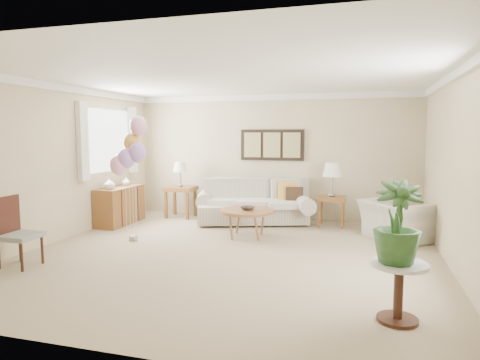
{
  "coord_description": "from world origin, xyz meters",
  "views": [
    {
      "loc": [
        1.86,
        -5.88,
        1.77
      ],
      "look_at": [
        -0.02,
        0.6,
        1.05
      ],
      "focal_mm": 32.0,
      "sensor_mm": 36.0,
      "label": 1
    }
  ],
  "objects": [
    {
      "name": "balloon_cluster",
      "position": [
        -1.8,
        0.33,
        1.53
      ],
      "size": [
        0.59,
        0.49,
        2.07
      ],
      "color": "gray",
      "rests_on": "ground"
    },
    {
      "name": "accent_chair",
      "position": [
        -2.6,
        -1.31,
        0.49
      ],
      "size": [
        0.48,
        0.48,
        0.94
      ],
      "color": "gray",
      "rests_on": "ground"
    },
    {
      "name": "wall_art_triptych",
      "position": [
        0.0,
        2.96,
        1.55
      ],
      "size": [
        1.35,
        0.06,
        0.65
      ],
      "color": "black",
      "rests_on": "ground"
    },
    {
      "name": "end_table_left",
      "position": [
        -1.89,
        2.48,
        0.56
      ],
      "size": [
        0.61,
        0.55,
        0.66
      ],
      "color": "brown",
      "rests_on": "ground"
    },
    {
      "name": "lamp_left",
      "position": [
        -1.89,
        2.48,
        1.07
      ],
      "size": [
        0.3,
        0.3,
        0.53
      ],
      "color": "gray",
      "rests_on": "end_table_left"
    },
    {
      "name": "potted_plant",
      "position": [
        2.18,
        -1.73,
        0.96
      ],
      "size": [
        0.49,
        0.49,
        0.78
      ],
      "primitive_type": "imported",
      "rotation": [
        0.0,
        0.0,
        0.15
      ],
      "color": "#264820",
      "rests_on": "side_table"
    },
    {
      "name": "end_table_right",
      "position": [
        1.29,
        2.45,
        0.49
      ],
      "size": [
        0.53,
        0.48,
        0.58
      ],
      "color": "brown",
      "rests_on": "ground"
    },
    {
      "name": "lamp_right",
      "position": [
        1.29,
        2.45,
        1.08
      ],
      "size": [
        0.37,
        0.37,
        0.65
      ],
      "color": "gray",
      "rests_on": "end_table_right"
    },
    {
      "name": "room_shell",
      "position": [
        -0.11,
        0.09,
        1.63
      ],
      "size": [
        6.04,
        6.04,
        2.6
      ],
      "color": "beige",
      "rests_on": "ground"
    },
    {
      "name": "vase_white",
      "position": [
        -2.74,
        1.13,
        0.85
      ],
      "size": [
        0.25,
        0.25,
        0.21
      ],
      "primitive_type": "imported",
      "rotation": [
        0.0,
        0.0,
        0.28
      ],
      "color": "silver",
      "rests_on": "credenza"
    },
    {
      "name": "credenza",
      "position": [
        -2.76,
        1.5,
        0.37
      ],
      "size": [
        0.46,
        1.2,
        0.74
      ],
      "color": "brown",
      "rests_on": "ground"
    },
    {
      "name": "vase_sage",
      "position": [
        -2.74,
        1.73,
        0.83
      ],
      "size": [
        0.17,
        0.17,
        0.17
      ],
      "primitive_type": "imported",
      "rotation": [
        0.0,
        0.0,
        -0.05
      ],
      "color": "silver",
      "rests_on": "credenza"
    },
    {
      "name": "sofa",
      "position": [
        -0.24,
        2.35,
        0.35
      ],
      "size": [
        2.63,
        1.53,
        0.88
      ],
      "color": "beige",
      "rests_on": "ground"
    },
    {
      "name": "armchair",
      "position": [
        2.41,
        1.6,
        0.33
      ],
      "size": [
        1.33,
        1.35,
        0.66
      ],
      "primitive_type": "imported",
      "rotation": [
        0.0,
        0.0,
        2.23
      ],
      "color": "beige",
      "rests_on": "ground"
    },
    {
      "name": "ground_plane",
      "position": [
        0.0,
        0.0,
        0.0
      ],
      "size": [
        6.0,
        6.0,
        0.0
      ],
      "primitive_type": "plane",
      "color": "tan"
    },
    {
      "name": "coffee_table",
      "position": [
        -0.05,
        1.14,
        0.44
      ],
      "size": [
        0.95,
        0.95,
        0.48
      ],
      "color": "brown",
      "rests_on": "ground"
    },
    {
      "name": "side_table",
      "position": [
        2.21,
        -1.72,
        0.43
      ],
      "size": [
        0.53,
        0.53,
        0.57
      ],
      "color": "silver",
      "rests_on": "ground"
    },
    {
      "name": "decor_bowl",
      "position": [
        -0.03,
        1.11,
        0.51
      ],
      "size": [
        0.3,
        0.3,
        0.06
      ],
      "primitive_type": "imported",
      "rotation": [
        0.0,
        0.0,
        -0.39
      ],
      "color": "#2C251E",
      "rests_on": "coffee_table"
    }
  ]
}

